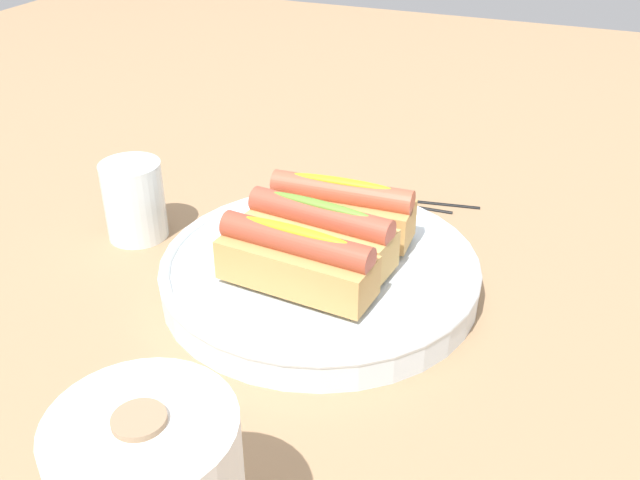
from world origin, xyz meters
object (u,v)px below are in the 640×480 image
(serving_bowl, at_px, (320,271))
(hotdog_back, at_px, (320,233))
(hotdog_front, at_px, (341,209))
(water_glass, at_px, (134,206))
(chopstick_far, at_px, (392,198))
(hotdog_side, at_px, (296,260))
(chopstick_near, at_px, (366,198))

(serving_bowl, height_order, hotdog_back, hotdog_back)
(hotdog_front, height_order, water_glass, hotdog_front)
(water_glass, xyz_separation_m, chopstick_far, (-0.24, -0.20, -0.04))
(hotdog_side, distance_m, chopstick_near, 0.27)
(hotdog_back, bearing_deg, chopstick_far, -92.65)
(chopstick_far, bearing_deg, serving_bowl, 78.09)
(water_glass, height_order, chopstick_far, water_glass)
(hotdog_back, xyz_separation_m, chopstick_near, (0.02, -0.20, -0.06))
(hotdog_front, relative_size, hotdog_back, 0.98)
(chopstick_near, distance_m, chopstick_far, 0.03)
(serving_bowl, relative_size, hotdog_back, 2.08)
(chopstick_near, relative_size, chopstick_far, 1.00)
(serving_bowl, relative_size, chopstick_near, 1.47)
(hotdog_front, distance_m, chopstick_near, 0.16)
(hotdog_side, height_order, water_glass, hotdog_side)
(serving_bowl, bearing_deg, water_glass, -4.17)
(hotdog_front, bearing_deg, chopstick_near, -81.74)
(hotdog_side, height_order, chopstick_far, hotdog_side)
(serving_bowl, distance_m, hotdog_front, 0.07)
(hotdog_side, relative_size, chopstick_far, 0.70)
(hotdog_front, bearing_deg, hotdog_back, 88.35)
(hotdog_front, relative_size, hotdog_side, 0.99)
(serving_bowl, relative_size, hotdog_side, 2.09)
(serving_bowl, bearing_deg, chopstick_far, -92.65)
(hotdog_front, height_order, chopstick_far, hotdog_front)
(serving_bowl, height_order, chopstick_far, serving_bowl)
(hotdog_front, bearing_deg, serving_bowl, 88.35)
(serving_bowl, bearing_deg, chopstick_near, -84.39)
(hotdog_back, bearing_deg, serving_bowl, 180.00)
(chopstick_near, height_order, chopstick_far, same)
(serving_bowl, distance_m, hotdog_back, 0.04)
(hotdog_front, distance_m, water_glass, 0.24)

